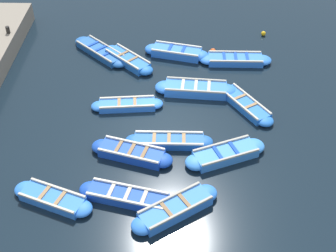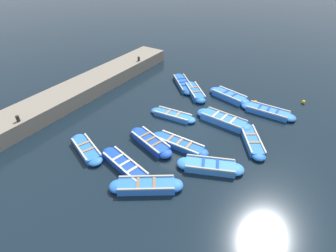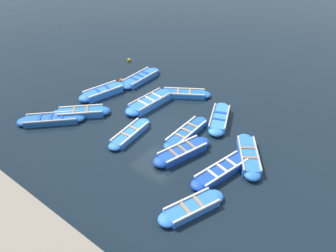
# 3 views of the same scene
# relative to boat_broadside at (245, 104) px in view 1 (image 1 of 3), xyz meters

# --- Properties ---
(ground_plane) EXTENTS (120.00, 120.00, 0.00)m
(ground_plane) POSITION_rel_boat_broadside_xyz_m (3.87, 0.97, -0.16)
(ground_plane) COLOR black
(boat_broadside) EXTENTS (2.50, 3.30, 0.37)m
(boat_broadside) POSITION_rel_boat_broadside_xyz_m (0.00, 0.00, 0.00)
(boat_broadside) COLOR blue
(boat_broadside) RESTS_ON ground
(boat_outer_left) EXTENTS (3.17, 1.86, 0.38)m
(boat_outer_left) POSITION_rel_boat_broadside_xyz_m (7.35, 5.60, 0.00)
(boat_outer_left) COLOR blue
(boat_outer_left) RESTS_ON ground
(boat_bow_out) EXTENTS (3.42, 1.71, 0.44)m
(boat_bow_out) POSITION_rel_boat_broadside_xyz_m (4.75, 3.26, 0.04)
(boat_bow_out) COLOR #1947B7
(boat_bow_out) RESTS_ON ground
(boat_centre) EXTENTS (3.43, 2.09, 0.43)m
(boat_centre) POSITION_rel_boat_broadside_xyz_m (1.09, 3.23, 0.03)
(boat_centre) COLOR #3884E0
(boat_centre) RESTS_ON ground
(boat_outer_right) EXTENTS (3.22, 0.99, 0.35)m
(boat_outer_right) POSITION_rel_boat_broadside_xyz_m (5.19, 0.14, -0.01)
(boat_outer_right) COLOR blue
(boat_outer_right) RESTS_ON ground
(boat_mid_row) EXTENTS (3.54, 0.80, 0.37)m
(boat_mid_row) POSITION_rel_boat_broadside_xyz_m (3.31, 2.50, 0.00)
(boat_mid_row) COLOR #1E59AD
(boat_mid_row) RESTS_ON ground
(boat_far_corner) EXTENTS (3.29, 3.25, 0.38)m
(boat_far_corner) POSITION_rel_boat_broadside_xyz_m (6.95, -4.29, 0.00)
(boat_far_corner) COLOR #1E59AD
(boat_far_corner) RESTS_ON ground
(boat_near_quay) EXTENTS (3.60, 0.98, 0.40)m
(boat_near_quay) POSITION_rel_boat_broadside_xyz_m (0.09, -3.62, 0.01)
(boat_near_quay) COLOR blue
(boat_near_quay) RESTS_ON ground
(boat_alongside) EXTENTS (3.27, 2.57, 0.44)m
(boat_alongside) POSITION_rel_boat_broadside_xyz_m (3.02, 6.00, 0.04)
(boat_alongside) COLOR blue
(boat_alongside) RESTS_ON ground
(boat_stern_in) EXTENTS (3.82, 1.24, 0.47)m
(boat_stern_in) POSITION_rel_boat_broadside_xyz_m (2.14, -1.02, 0.05)
(boat_stern_in) COLOR blue
(boat_stern_in) RESTS_ON ground
(boat_end_of_row) EXTENTS (3.46, 1.63, 0.47)m
(boat_end_of_row) POSITION_rel_boat_broadside_xyz_m (3.04, -4.21, 0.05)
(boat_end_of_row) COLOR blue
(boat_end_of_row) RESTS_ON ground
(boat_drifting) EXTENTS (2.93, 2.93, 0.43)m
(boat_drifting) POSITION_rel_boat_broadside_xyz_m (5.47, -3.49, 0.03)
(boat_drifting) COLOR blue
(boat_drifting) RESTS_ON ground
(boat_inner_gap) EXTENTS (3.69, 1.57, 0.40)m
(boat_inner_gap) POSITION_rel_boat_broadside_xyz_m (4.71, 5.48, 0.02)
(boat_inner_gap) COLOR #1947B7
(boat_inner_gap) RESTS_ON ground
(bollard_north) EXTENTS (0.20, 0.20, 0.35)m
(bollard_north) POSITION_rel_boat_broadside_xyz_m (11.61, -4.63, 1.01)
(bollard_north) COLOR black
(bollard_north) RESTS_ON quay_wall
(buoy_orange_near) EXTENTS (0.28, 0.28, 0.28)m
(buoy_orange_near) POSITION_rel_boat_broadside_xyz_m (6.03, 0.45, -0.02)
(buoy_orange_near) COLOR #EAB214
(buoy_orange_near) RESTS_ON ground
(buoy_yellow_far) EXTENTS (0.25, 0.25, 0.25)m
(buoy_yellow_far) POSITION_rel_boat_broadside_xyz_m (-1.69, -6.37, -0.03)
(buoy_yellow_far) COLOR #EAB214
(buoy_yellow_far) RESTS_ON ground
(buoy_white_drifting) EXTENTS (0.32, 0.32, 0.32)m
(buoy_white_drifting) POSITION_rel_boat_broadside_xyz_m (1.17, -4.40, 0.00)
(buoy_white_drifting) COLOR #E05119
(buoy_white_drifting) RESTS_ON ground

